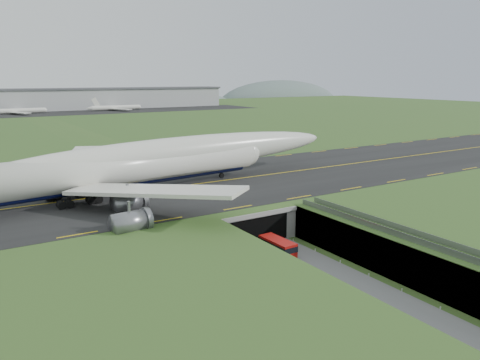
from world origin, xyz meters
TOP-DOWN VIEW (x-y plane):
  - ground at (0.00, 0.00)m, footprint 900.00×900.00m
  - airfield_deck at (0.00, 0.00)m, footprint 800.00×800.00m
  - trench_road at (0.00, -7.50)m, footprint 12.00×75.00m
  - taxiway at (0.00, 33.00)m, footprint 800.00×44.00m
  - tunnel_portal at (0.00, 16.71)m, footprint 17.00×22.30m
  - guideway at (11.00, -19.11)m, footprint 3.00×53.00m
  - jumbo_jet at (-13.19, 33.13)m, footprint 104.27×64.93m
  - shuttle_tram at (-0.72, 1.68)m, footprint 2.94×7.24m
  - cargo_terminal at (-0.09, 299.41)m, footprint 320.00×67.00m
  - distant_hills at (64.38, 430.00)m, footprint 700.00×91.00m

SIDE VIEW (x-z plane):
  - distant_hills at x=64.38m, z-range -34.00..26.00m
  - ground at x=0.00m, z-range 0.00..0.00m
  - trench_road at x=0.00m, z-range 0.00..0.20m
  - shuttle_tram at x=-0.72m, z-range 0.15..3.08m
  - airfield_deck at x=0.00m, z-range 0.00..6.00m
  - tunnel_portal at x=0.00m, z-range 0.33..6.33m
  - guideway at x=11.00m, z-range 1.80..8.85m
  - taxiway at x=0.00m, z-range 6.00..6.18m
  - jumbo_jet at x=-13.19m, z-range 1.03..22.65m
  - cargo_terminal at x=-0.09m, z-range 6.16..21.76m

